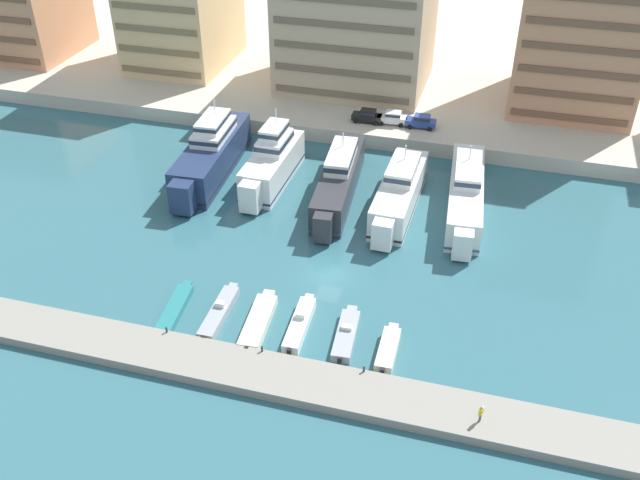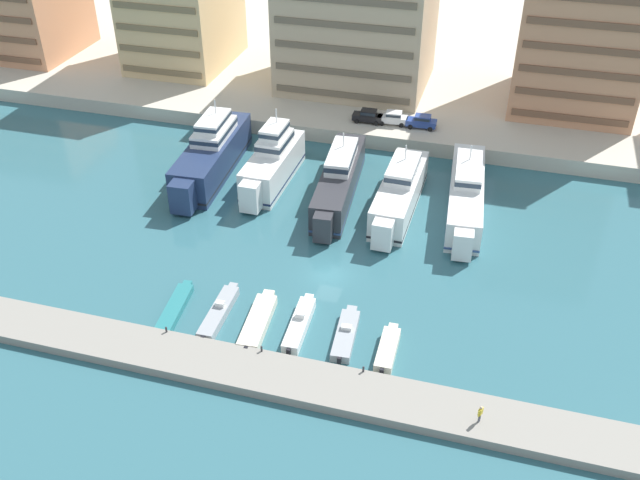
# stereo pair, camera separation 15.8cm
# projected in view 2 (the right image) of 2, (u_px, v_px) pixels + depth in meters

# --- Properties ---
(ground_plane) EXTENTS (400.00, 400.00, 0.00)m
(ground_plane) POSITION_uv_depth(u_px,v_px,m) (328.00, 275.00, 73.43)
(ground_plane) COLOR #336670
(quay_promenade) EXTENTS (180.00, 70.00, 2.05)m
(quay_promenade) POSITION_uv_depth(u_px,v_px,m) (425.00, 54.00, 122.92)
(quay_promenade) COLOR beige
(quay_promenade) RESTS_ON ground
(pier_dock) EXTENTS (120.00, 4.88, 0.89)m
(pier_dock) POSITION_uv_depth(u_px,v_px,m) (281.00, 378.00, 60.87)
(pier_dock) COLOR gray
(pier_dock) RESTS_ON ground
(yacht_navy_far_left) EXTENTS (5.80, 21.33, 8.81)m
(yacht_navy_far_left) POSITION_uv_depth(u_px,v_px,m) (211.00, 154.00, 89.47)
(yacht_navy_far_left) COLOR navy
(yacht_navy_far_left) RESTS_ON ground
(yacht_white_left) EXTENTS (4.31, 16.21, 8.98)m
(yacht_white_left) POSITION_uv_depth(u_px,v_px,m) (272.00, 163.00, 87.56)
(yacht_white_left) COLOR white
(yacht_white_left) RESTS_ON ground
(yacht_charcoal_mid_left) EXTENTS (5.17, 21.27, 7.12)m
(yacht_charcoal_mid_left) POSITION_uv_depth(u_px,v_px,m) (339.00, 180.00, 85.06)
(yacht_charcoal_mid_left) COLOR #333338
(yacht_charcoal_mid_left) RESTS_ON ground
(yacht_white_center_left) EXTENTS (4.29, 18.65, 7.13)m
(yacht_white_center_left) POSITION_uv_depth(u_px,v_px,m) (399.00, 192.00, 82.67)
(yacht_white_center_left) COLOR white
(yacht_white_center_left) RESTS_ON ground
(yacht_white_center) EXTENTS (5.27, 21.67, 6.98)m
(yacht_white_center) POSITION_uv_depth(u_px,v_px,m) (466.00, 194.00, 82.55)
(yacht_white_center) COLOR white
(yacht_white_center) RESTS_ON ground
(motorboat_teal_far_left) EXTENTS (2.28, 8.19, 0.82)m
(motorboat_teal_far_left) POSITION_uv_depth(u_px,v_px,m) (175.00, 309.00, 68.42)
(motorboat_teal_far_left) COLOR teal
(motorboat_teal_far_left) RESTS_ON ground
(motorboat_grey_left) EXTENTS (1.73, 8.36, 1.39)m
(motorboat_grey_left) POSITION_uv_depth(u_px,v_px,m) (219.00, 312.00, 67.89)
(motorboat_grey_left) COLOR #9EA3A8
(motorboat_grey_left) RESTS_ON ground
(motorboat_cream_mid_left) EXTENTS (2.56, 8.50, 0.95)m
(motorboat_cream_mid_left) POSITION_uv_depth(u_px,v_px,m) (258.00, 321.00, 66.79)
(motorboat_cream_mid_left) COLOR beige
(motorboat_cream_mid_left) RESTS_ON ground
(motorboat_white_center_left) EXTENTS (1.87, 8.13, 1.61)m
(motorboat_white_center_left) POSITION_uv_depth(u_px,v_px,m) (300.00, 324.00, 66.34)
(motorboat_white_center_left) COLOR white
(motorboat_white_center_left) RESTS_ON ground
(motorboat_grey_center) EXTENTS (2.24, 7.51, 1.19)m
(motorboat_grey_center) POSITION_uv_depth(u_px,v_px,m) (346.00, 334.00, 65.39)
(motorboat_grey_center) COLOR #9EA3A8
(motorboat_grey_center) RESTS_ON ground
(motorboat_cream_center_right) EXTENTS (1.67, 6.27, 1.05)m
(motorboat_cream_center_right) POSITION_uv_depth(u_px,v_px,m) (388.00, 350.00, 63.59)
(motorboat_cream_center_right) COLOR beige
(motorboat_cream_center_right) RESTS_ON ground
(car_black_far_left) EXTENTS (4.13, 1.99, 1.80)m
(car_black_far_left) POSITION_uv_depth(u_px,v_px,m) (368.00, 115.00, 97.91)
(car_black_far_left) COLOR black
(car_black_far_left) RESTS_ON quay_promenade
(car_white_left) EXTENTS (4.21, 2.15, 1.80)m
(car_white_left) POSITION_uv_depth(u_px,v_px,m) (393.00, 117.00, 97.42)
(car_white_left) COLOR white
(car_white_left) RESTS_ON quay_promenade
(car_blue_mid_left) EXTENTS (4.12, 1.96, 1.80)m
(car_blue_mid_left) POSITION_uv_depth(u_px,v_px,m) (422.00, 121.00, 96.47)
(car_blue_mid_left) COLOR #28428E
(car_blue_mid_left) RESTS_ON quay_promenade
(apartment_block_far_left) EXTENTS (21.15, 16.67, 18.55)m
(apartment_block_far_left) POSITION_uv_depth(u_px,v_px,m) (10.00, 0.00, 117.36)
(apartment_block_far_left) COLOR tan
(apartment_block_far_left) RESTS_ON quay_promenade
(apartment_block_mid_left) EXTENTS (21.81, 18.04, 19.03)m
(apartment_block_mid_left) POSITION_uv_depth(u_px,v_px,m) (358.00, 28.00, 105.14)
(apartment_block_mid_left) COLOR #C6AD89
(apartment_block_mid_left) RESTS_ON quay_promenade
(apartment_block_center_left) EXTENTS (16.83, 17.03, 27.66)m
(apartment_block_center_left) POSITION_uv_depth(u_px,v_px,m) (586.00, 15.00, 96.07)
(apartment_block_center_left) COLOR tan
(apartment_block_center_left) RESTS_ON quay_promenade
(pedestrian_near_edge) EXTENTS (0.39, 0.61, 1.70)m
(pedestrian_near_edge) POSITION_uv_depth(u_px,v_px,m) (480.00, 413.00, 55.78)
(pedestrian_near_edge) COLOR #4C515B
(pedestrian_near_edge) RESTS_ON pier_dock
(bollard_west) EXTENTS (0.20, 0.20, 0.61)m
(bollard_west) POSITION_uv_depth(u_px,v_px,m) (166.00, 329.00, 64.77)
(bollard_west) COLOR #2D2D33
(bollard_west) RESTS_ON pier_dock
(bollard_west_mid) EXTENTS (0.20, 0.20, 0.61)m
(bollard_west_mid) POSITION_uv_depth(u_px,v_px,m) (262.00, 348.00, 62.71)
(bollard_west_mid) COLOR #2D2D33
(bollard_west_mid) RESTS_ON pier_dock
(bollard_east_mid) EXTENTS (0.20, 0.20, 0.61)m
(bollard_east_mid) POSITION_uv_depth(u_px,v_px,m) (363.00, 369.00, 60.65)
(bollard_east_mid) COLOR #2D2D33
(bollard_east_mid) RESTS_ON pier_dock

